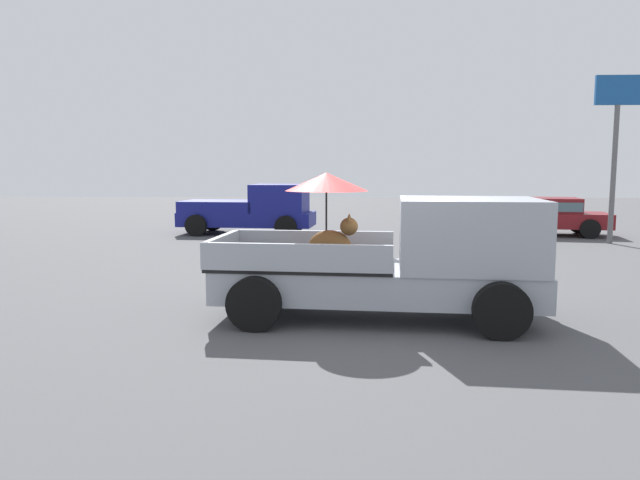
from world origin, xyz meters
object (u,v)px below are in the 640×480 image
object	(u,v)px
motel_sign	(616,126)
parked_sedan_near	(545,214)
pickup_truck_red	(253,210)
pickup_truck_main	(406,257)

from	to	relation	value
motel_sign	parked_sedan_near	bearing A→B (deg)	118.13
pickup_truck_red	parked_sedan_near	bearing A→B (deg)	5.79
pickup_truck_red	motel_sign	xyz separation A→B (m)	(11.73, -2.22, 2.79)
pickup_truck_red	motel_sign	world-z (taller)	motel_sign
pickup_truck_red	parked_sedan_near	xyz separation A→B (m)	(10.47, 0.14, -0.13)
pickup_truck_main	parked_sedan_near	xyz separation A→B (m)	(6.16, 12.16, -0.23)
parked_sedan_near	motel_sign	distance (m)	3.96
parked_sedan_near	motel_sign	size ratio (longest dim) A/B	0.87
pickup_truck_red	parked_sedan_near	world-z (taller)	pickup_truck_red
pickup_truck_red	motel_sign	size ratio (longest dim) A/B	0.95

